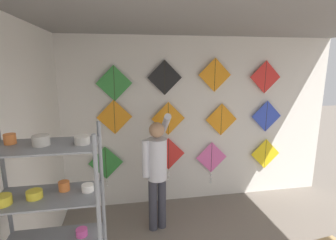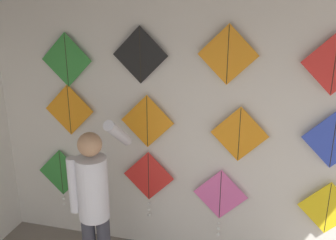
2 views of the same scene
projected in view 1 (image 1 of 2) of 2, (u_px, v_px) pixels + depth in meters
The scene contains 16 objects.
back_panel at pixel (190, 122), 4.45m from camera, with size 4.98×0.06×2.80m, color silver.
left_panel at pixel (19, 170), 2.45m from camera, with size 0.06×4.13×2.80m, color silver.
ceiling_slab at pixel (239, 16), 2.52m from camera, with size 4.98×4.13×0.04m, color gray.
shopkeeper at pixel (157, 166), 3.67m from camera, with size 0.42×0.63×1.70m.
kite_0 at pixel (106, 164), 4.25m from camera, with size 0.55×0.04×0.69m.
kite_1 at pixel (168, 156), 4.42m from camera, with size 0.55×0.04×0.76m.
kite_2 at pixel (211, 160), 4.57m from camera, with size 0.55×0.04×0.76m.
kite_3 at pixel (265, 154), 4.74m from camera, with size 0.55×0.01×0.55m.
kite_4 at pixel (114, 117), 4.12m from camera, with size 0.55×0.01×0.55m.
kite_5 at pixel (168, 119), 4.28m from camera, with size 0.55×0.01×0.55m.
kite_6 at pixel (221, 120), 4.45m from camera, with size 0.55×0.01×0.55m.
kite_7 at pixel (266, 116), 4.58m from camera, with size 0.55×0.01×0.55m.
kite_8 at pixel (114, 83), 4.01m from camera, with size 0.55×0.01×0.55m.
kite_9 at pixel (165, 78), 4.12m from camera, with size 0.55×0.01×0.55m.
kite_10 at pixel (215, 75), 4.26m from camera, with size 0.55×0.01×0.55m.
kite_11 at pixel (265, 77), 4.43m from camera, with size 0.55×0.01×0.55m.
Camera 1 is at (-1.15, -0.84, 2.38)m, focal length 28.00 mm.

